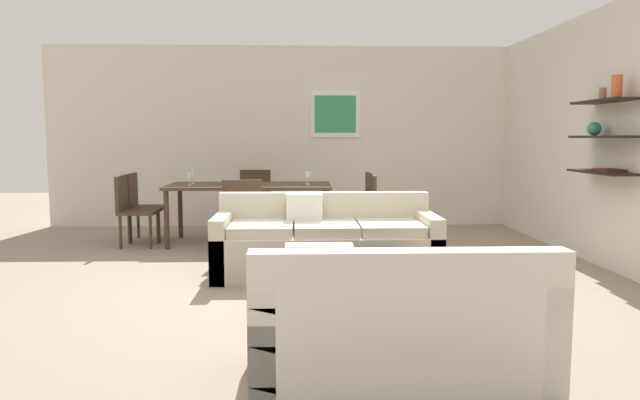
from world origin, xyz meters
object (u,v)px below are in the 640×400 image
(wine_glass_left_far, at_px, (192,173))
(dining_chair_foot, at_px, (243,212))
(loveseat_white, at_px, (396,323))
(dining_chair_right_far, at_px, (360,201))
(wine_glass_right_far, at_px, (308,176))
(dining_chair_left_far, at_px, (141,202))
(coffee_table, at_px, (357,286))
(dining_chair_right_near, at_px, (364,205))
(wine_glass_left_near, at_px, (189,176))
(dining_chair_left_near, at_px, (132,206))
(decorative_bowl, at_px, (365,259))
(dining_chair_head, at_px, (255,197))
(dining_table, at_px, (250,189))
(wine_glass_right_near, at_px, (308,175))
(sofa_beige, at_px, (325,245))

(wine_glass_left_far, bearing_deg, dining_chair_foot, -53.12)
(loveseat_white, bearing_deg, wine_glass_left_far, 114.04)
(dining_chair_right_far, height_order, wine_glass_right_far, wine_glass_right_far)
(dining_chair_left_far, bearing_deg, coffee_table, -51.69)
(dining_chair_right_near, bearing_deg, dining_chair_left_far, 171.70)
(wine_glass_left_near, relative_size, wine_glass_right_far, 1.14)
(dining_chair_foot, xyz_separation_m, dining_chair_left_near, (-1.43, 0.66, 0.00))
(dining_chair_foot, height_order, wine_glass_left_near, wine_glass_left_near)
(decorative_bowl, height_order, dining_chair_right_far, dining_chair_right_far)
(decorative_bowl, distance_m, dining_chair_left_far, 4.13)
(dining_chair_head, xyz_separation_m, wine_glass_right_far, (0.74, -0.76, 0.35))
(dining_chair_foot, distance_m, dining_chair_right_far, 1.79)
(dining_chair_right_near, relative_size, wine_glass_right_far, 6.06)
(coffee_table, height_order, dining_chair_foot, dining_chair_foot)
(decorative_bowl, distance_m, dining_chair_right_far, 3.26)
(dining_chair_left_near, distance_m, dining_chair_right_far, 2.90)
(coffee_table, distance_m, wine_glass_left_near, 3.45)
(wine_glass_left_near, bearing_deg, dining_table, 8.83)
(dining_table, relative_size, dining_chair_left_near, 2.33)
(dining_chair_right_near, distance_m, dining_chair_right_far, 0.42)
(dining_chair_right_far, xyz_separation_m, dining_chair_left_far, (-2.87, 0.00, 0.00))
(dining_chair_foot, distance_m, dining_chair_left_near, 1.58)
(dining_chair_left_near, bearing_deg, dining_chair_left_far, 90.00)
(dining_chair_head, xyz_separation_m, wine_glass_right_near, (0.74, -0.99, 0.37))
(dining_chair_left_near, distance_m, wine_glass_left_near, 0.79)
(decorative_bowl, relative_size, dining_chair_right_far, 0.43)
(dining_chair_right_near, xyz_separation_m, wine_glass_left_far, (-2.17, 0.32, 0.38))
(dining_table, distance_m, dining_chair_foot, 0.89)
(sofa_beige, relative_size, coffee_table, 1.84)
(decorative_bowl, height_order, dining_table, dining_table)
(loveseat_white, distance_m, wine_glass_left_far, 4.74)
(loveseat_white, distance_m, dining_chair_foot, 3.52)
(wine_glass_right_far, bearing_deg, dining_chair_head, 134.38)
(coffee_table, distance_m, wine_glass_left_far, 3.64)
(loveseat_white, xyz_separation_m, dining_chair_left_far, (-2.61, 4.39, 0.21))
(decorative_bowl, relative_size, dining_chair_head, 0.43)
(coffee_table, relative_size, dining_chair_right_near, 1.33)
(dining_chair_head, relative_size, dining_chair_right_far, 1.00)
(dining_chair_left_near, bearing_deg, dining_chair_head, 37.03)
(dining_chair_head, relative_size, dining_chair_foot, 1.00)
(loveseat_white, relative_size, dining_chair_left_near, 1.85)
(dining_chair_head, height_order, wine_glass_right_far, wine_glass_right_far)
(dining_chair_foot, bearing_deg, dining_chair_left_far, 142.97)
(dining_chair_right_near, bearing_deg, dining_chair_head, 142.97)
(wine_glass_right_far, bearing_deg, sofa_beige, -85.57)
(wine_glass_right_near, relative_size, wine_glass_right_far, 1.18)
(dining_chair_head, relative_size, dining_chair_left_far, 1.00)
(dining_chair_right_near, height_order, dining_chair_right_far, same)
(loveseat_white, distance_m, dining_chair_left_near, 4.76)
(loveseat_white, xyz_separation_m, wine_glass_right_near, (-0.44, 4.07, 0.58))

